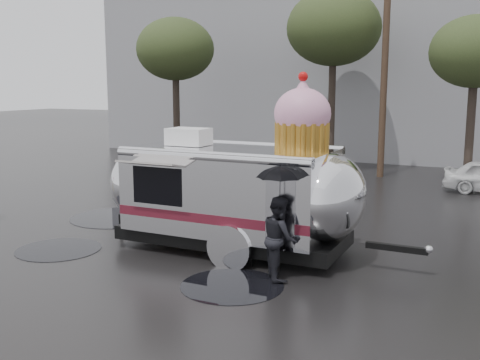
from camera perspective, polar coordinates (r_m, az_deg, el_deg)
The scene contains 12 objects.
ground at distance 12.88m, azimuth -10.08°, elevation -8.09°, with size 120.00×120.00×0.00m, color black.
puddles at distance 15.48m, azimuth -6.59°, elevation -4.95°, with size 7.99×7.93×0.01m.
grey_building at distance 35.85m, azimuth 7.22°, elevation 13.78°, with size 22.00×12.00×13.00m, color gray.
utility_pole at distance 24.43m, azimuth 14.48°, elevation 11.08°, with size 1.60×0.28×9.00m.
tree_left at distance 27.03m, azimuth -6.60°, elevation 12.99°, with size 3.64×3.64×6.95m.
tree_mid at distance 26.09m, azimuth 9.50°, elevation 14.93°, with size 4.20×4.20×8.03m.
tree_right at distance 23.03m, azimuth 22.80°, elevation 11.83°, with size 3.36×3.36×6.42m.
barricade_row at distance 23.89m, azimuth -7.24°, elevation 1.49°, with size 4.30×0.80×1.00m.
airstream_trailer at distance 13.13m, azimuth -0.41°, elevation -0.87°, with size 7.91×3.01×4.26m.
person_right at distance 11.40m, azimuth 4.02°, elevation -5.87°, with size 0.82×0.45×1.70m, color black.
umbrella_black at distance 11.15m, azimuth 4.09°, elevation -0.44°, with size 1.16×1.16×2.34m.
tripod at distance 12.01m, azimuth 2.55°, elevation -5.28°, with size 0.57×0.55×1.39m.
Camera 1 is at (7.17, -9.97, 3.90)m, focal length 42.00 mm.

